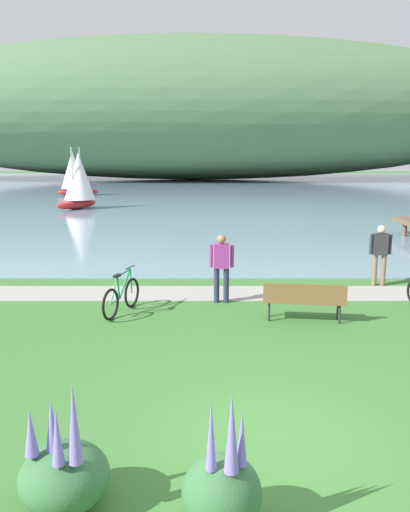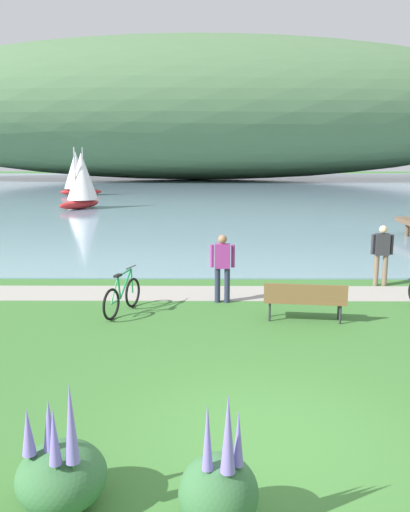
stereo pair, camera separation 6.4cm
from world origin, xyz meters
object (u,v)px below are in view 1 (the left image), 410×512
(bicycle_beside_path, at_px, (123,297))
(sailboat_mid_bay, at_px, (75,173))
(park_bench_near_camera, at_px, (305,298))
(person_on_the_grass, at_px, (223,264))
(sailboat_nearest_to_shore, at_px, (80,180))
(person_at_shoreline, at_px, (381,251))

(bicycle_beside_path, bearing_deg, sailboat_mid_bay, 105.48)
(park_bench_near_camera, relative_size, bicycle_beside_path, 1.09)
(person_on_the_grass, height_order, sailboat_nearest_to_shore, sailboat_nearest_to_shore)
(person_on_the_grass, bearing_deg, park_bench_near_camera, -39.95)
(person_on_the_grass, relative_size, sailboat_mid_bay, 0.42)
(bicycle_beside_path, height_order, sailboat_nearest_to_shore, sailboat_nearest_to_shore)
(park_bench_near_camera, xyz_separation_m, sailboat_nearest_to_shore, (-10.51, 23.62, 1.40))
(sailboat_nearest_to_shore, xyz_separation_m, sailboat_mid_bay, (-2.99, 10.79, 0.05))
(person_on_the_grass, bearing_deg, sailboat_nearest_to_shore, 111.52)
(park_bench_near_camera, height_order, bicycle_beside_path, bicycle_beside_path)
(park_bench_near_camera, distance_m, bicycle_beside_path, 4.17)
(sailboat_nearest_to_shore, bearing_deg, person_on_the_grass, -68.48)
(park_bench_near_camera, distance_m, sailboat_nearest_to_shore, 25.88)
(sailboat_mid_bay, bearing_deg, bicycle_beside_path, -74.52)
(park_bench_near_camera, height_order, sailboat_nearest_to_shore, sailboat_nearest_to_shore)
(bicycle_beside_path, distance_m, sailboat_nearest_to_shore, 23.95)
(sailboat_nearest_to_shore, distance_m, sailboat_mid_bay, 11.20)
(person_at_shoreline, height_order, sailboat_nearest_to_shore, sailboat_nearest_to_shore)
(person_at_shoreline, bearing_deg, bicycle_beside_path, -158.98)
(person_at_shoreline, xyz_separation_m, person_on_the_grass, (-4.48, -1.70, 0.00))
(person_at_shoreline, xyz_separation_m, sailboat_nearest_to_shore, (-13.20, 20.42, 0.94))
(park_bench_near_camera, distance_m, person_at_shoreline, 4.21)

